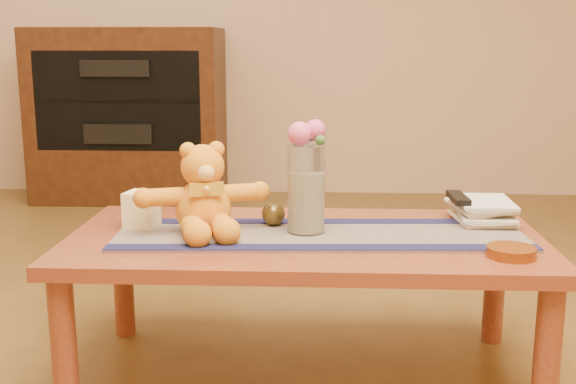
{
  "coord_description": "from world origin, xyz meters",
  "views": [
    {
      "loc": [
        0.05,
        -2.04,
        1.01
      ],
      "look_at": [
        -0.05,
        0.0,
        0.58
      ],
      "focal_mm": 44.37,
      "sensor_mm": 36.0,
      "label": 1
    }
  ],
  "objects_px": {
    "pillar_candle": "(142,209)",
    "glass_vase": "(306,189)",
    "teddy_bear": "(203,190)",
    "book_bottom": "(456,220)",
    "amber_dish": "(511,252)",
    "tv_remote": "(458,198)",
    "bronze_ball": "(273,214)"
  },
  "relations": [
    {
      "from": "teddy_bear",
      "to": "tv_remote",
      "type": "distance_m",
      "value": 0.79
    },
    {
      "from": "bronze_ball",
      "to": "book_bottom",
      "type": "distance_m",
      "value": 0.58
    },
    {
      "from": "teddy_bear",
      "to": "glass_vase",
      "type": "xyz_separation_m",
      "value": [
        0.31,
        0.01,
        0.0
      ]
    },
    {
      "from": "bronze_ball",
      "to": "amber_dish",
      "type": "bearing_deg",
      "value": -22.81
    },
    {
      "from": "bronze_ball",
      "to": "tv_remote",
      "type": "xyz_separation_m",
      "value": [
        0.57,
        0.07,
        0.04
      ]
    },
    {
      "from": "book_bottom",
      "to": "tv_remote",
      "type": "relative_size",
      "value": 1.39
    },
    {
      "from": "teddy_bear",
      "to": "bronze_ball",
      "type": "xyz_separation_m",
      "value": [
        0.2,
        0.08,
        -0.09
      ]
    },
    {
      "from": "tv_remote",
      "to": "amber_dish",
      "type": "distance_m",
      "value": 0.36
    },
    {
      "from": "teddy_bear",
      "to": "glass_vase",
      "type": "height_order",
      "value": "glass_vase"
    },
    {
      "from": "bronze_ball",
      "to": "tv_remote",
      "type": "bearing_deg",
      "value": 7.2
    },
    {
      "from": "tv_remote",
      "to": "amber_dish",
      "type": "height_order",
      "value": "tv_remote"
    },
    {
      "from": "pillar_candle",
      "to": "glass_vase",
      "type": "xyz_separation_m",
      "value": [
        0.5,
        -0.04,
        0.08
      ]
    },
    {
      "from": "pillar_candle",
      "to": "amber_dish",
      "type": "bearing_deg",
      "value": -13.03
    },
    {
      "from": "pillar_candle",
      "to": "teddy_bear",
      "type": "bearing_deg",
      "value": -14.49
    },
    {
      "from": "glass_vase",
      "to": "amber_dish",
      "type": "bearing_deg",
      "value": -20.16
    },
    {
      "from": "glass_vase",
      "to": "teddy_bear",
      "type": "bearing_deg",
      "value": -178.18
    },
    {
      "from": "teddy_bear",
      "to": "pillar_candle",
      "type": "bearing_deg",
      "value": 146.56
    },
    {
      "from": "pillar_candle",
      "to": "bronze_ball",
      "type": "xyz_separation_m",
      "value": [
        0.4,
        0.03,
        -0.02
      ]
    },
    {
      "from": "teddy_bear",
      "to": "amber_dish",
      "type": "height_order",
      "value": "teddy_bear"
    },
    {
      "from": "book_bottom",
      "to": "amber_dish",
      "type": "xyz_separation_m",
      "value": [
        0.08,
        -0.36,
        0.0
      ]
    },
    {
      "from": "bronze_ball",
      "to": "book_bottom",
      "type": "relative_size",
      "value": 0.32
    },
    {
      "from": "glass_vase",
      "to": "book_bottom",
      "type": "distance_m",
      "value": 0.51
    },
    {
      "from": "glass_vase",
      "to": "amber_dish",
      "type": "relative_size",
      "value": 1.99
    },
    {
      "from": "glass_vase",
      "to": "tv_remote",
      "type": "distance_m",
      "value": 0.5
    },
    {
      "from": "tv_remote",
      "to": "glass_vase",
      "type": "bearing_deg",
      "value": -165.42
    },
    {
      "from": "glass_vase",
      "to": "tv_remote",
      "type": "xyz_separation_m",
      "value": [
        0.47,
        0.14,
        -0.05
      ]
    },
    {
      "from": "pillar_candle",
      "to": "amber_dish",
      "type": "height_order",
      "value": "pillar_candle"
    },
    {
      "from": "book_bottom",
      "to": "tv_remote",
      "type": "xyz_separation_m",
      "value": [
        0.0,
        -0.01,
        0.07
      ]
    },
    {
      "from": "book_bottom",
      "to": "pillar_candle",
      "type": "bearing_deg",
      "value": -178.86
    },
    {
      "from": "pillar_candle",
      "to": "tv_remote",
      "type": "relative_size",
      "value": 0.67
    },
    {
      "from": "tv_remote",
      "to": "bronze_ball",
      "type": "bearing_deg",
      "value": -175.27
    },
    {
      "from": "amber_dish",
      "to": "tv_remote",
      "type": "bearing_deg",
      "value": 102.86
    }
  ]
}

